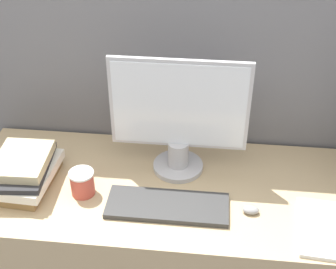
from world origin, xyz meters
TOP-DOWN VIEW (x-y plane):
  - cubicle_panel_rear at (0.00, 0.67)m, footprint 1.91×0.04m
  - desk at (0.00, 0.32)m, footprint 1.51×0.64m
  - monitor at (0.06, 0.44)m, footprint 0.52×0.20m
  - keyboard at (0.05, 0.20)m, footprint 0.44×0.16m
  - mouse at (0.34, 0.21)m, footprint 0.06×0.04m
  - coffee_cup at (-0.28, 0.25)m, footprint 0.09×0.09m
  - book_stack at (-0.51, 0.27)m, footprint 0.24×0.31m
  - paper_pile at (0.61, 0.15)m, footprint 0.24×0.29m

SIDE VIEW (x-z plane):
  - desk at x=0.00m, z-range 0.00..0.78m
  - paper_pile at x=0.61m, z-range 0.78..0.79m
  - keyboard at x=0.05m, z-range 0.78..0.80m
  - mouse at x=0.34m, z-range 0.78..0.81m
  - cubicle_panel_rear at x=0.00m, z-range 0.00..1.65m
  - coffee_cup at x=-0.28m, z-range 0.78..0.88m
  - book_stack at x=-0.51m, z-range 0.77..0.91m
  - monitor at x=0.06m, z-range 0.77..1.25m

